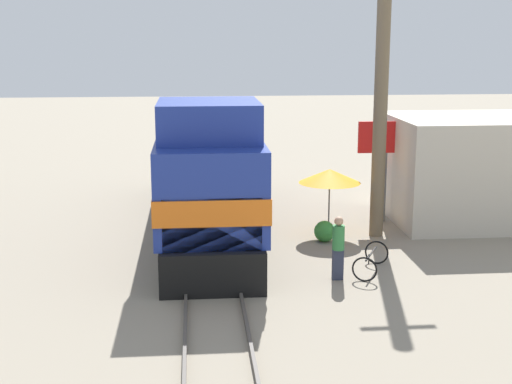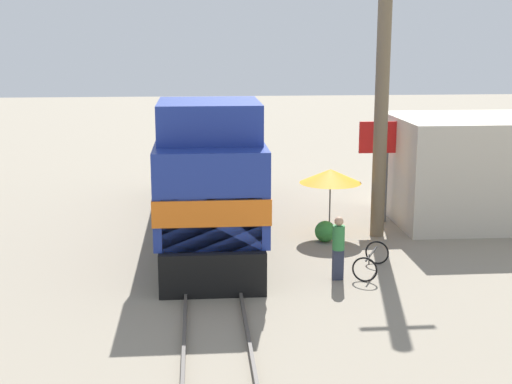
{
  "view_description": "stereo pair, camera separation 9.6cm",
  "coord_description": "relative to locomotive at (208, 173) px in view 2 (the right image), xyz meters",
  "views": [
    {
      "loc": [
        -0.45,
        -21.82,
        6.69
      ],
      "look_at": [
        1.2,
        -3.28,
        2.61
      ],
      "focal_mm": 50.0,
      "sensor_mm": 36.0,
      "label": 1
    },
    {
      "loc": [
        -0.36,
        -21.83,
        6.69
      ],
      "look_at": [
        1.2,
        -3.28,
        2.61
      ],
      "focal_mm": 50.0,
      "sensor_mm": 36.0,
      "label": 2
    }
  ],
  "objects": [
    {
      "name": "ground_plane",
      "position": [
        0.0,
        -2.42,
        -2.07
      ],
      "size": [
        120.0,
        120.0,
        0.0
      ],
      "primitive_type": "plane",
      "color": "gray"
    },
    {
      "name": "rail_near",
      "position": [
        -0.72,
        -2.42,
        -2.0
      ],
      "size": [
        0.08,
        28.6,
        0.15
      ],
      "primitive_type": "cube",
      "color": "#4C4742",
      "rests_on": "ground_plane"
    },
    {
      "name": "rail_far",
      "position": [
        0.72,
        -2.42,
        -2.0
      ],
      "size": [
        0.08,
        28.6,
        0.15
      ],
      "primitive_type": "cube",
      "color": "#4C4742",
      "rests_on": "ground_plane"
    },
    {
      "name": "locomotive",
      "position": [
        0.0,
        0.0,
        0.0
      ],
      "size": [
        3.1,
        14.25,
        4.89
      ],
      "color": "black",
      "rests_on": "ground_plane"
    },
    {
      "name": "utility_pole",
      "position": [
        5.75,
        -1.12,
        2.74
      ],
      "size": [
        1.8,
        0.46,
        9.54
      ],
      "color": "#726047",
      "rests_on": "ground_plane"
    },
    {
      "name": "vendor_umbrella",
      "position": [
        4.15,
        -0.82,
        -0.03
      ],
      "size": [
        2.11,
        2.11,
        2.29
      ],
      "color": "#4C4C4C",
      "rests_on": "ground_plane"
    },
    {
      "name": "billboard_sign",
      "position": [
        6.48,
        0.72,
        0.76
      ],
      "size": [
        2.05,
        0.12,
        3.71
      ],
      "color": "#595959",
      "rests_on": "ground_plane"
    },
    {
      "name": "shrub_cluster",
      "position": [
        3.85,
        -1.72,
        -1.72
      ],
      "size": [
        0.7,
        0.7,
        0.7
      ],
      "primitive_type": "sphere",
      "color": "#388C38",
      "rests_on": "ground_plane"
    },
    {
      "name": "person_bystander",
      "position": [
        3.52,
        -5.47,
        -1.08
      ],
      "size": [
        0.34,
        0.34,
        1.82
      ],
      "color": "#2D3347",
      "rests_on": "ground_plane"
    },
    {
      "name": "bicycle",
      "position": [
        4.59,
        -4.98,
        -1.7
      ],
      "size": [
        1.41,
        1.88,
        0.72
      ],
      "rotation": [
        0.0,
        0.0,
        -0.45
      ],
      "color": "black",
      "rests_on": "ground_plane"
    },
    {
      "name": "building_block_distant",
      "position": [
        11.02,
        0.7,
        -0.16
      ],
      "size": [
        8.43,
        4.96,
        3.83
      ],
      "primitive_type": "cube",
      "color": "beige",
      "rests_on": "ground_plane"
    }
  ]
}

